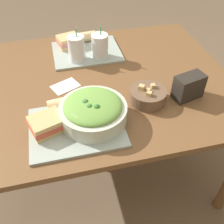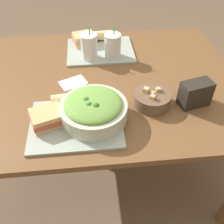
% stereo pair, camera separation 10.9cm
% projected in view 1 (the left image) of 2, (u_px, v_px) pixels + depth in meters
% --- Properties ---
extents(ground_plane, '(12.00, 12.00, 0.00)m').
position_uv_depth(ground_plane, '(100.00, 163.00, 1.84)').
color(ground_plane, brown).
extents(dining_table, '(1.40, 1.07, 0.72)m').
position_uv_depth(dining_table, '(97.00, 93.00, 1.41)').
color(dining_table, brown).
rests_on(dining_table, ground_plane).
extents(tray_near, '(0.39, 0.31, 0.01)m').
position_uv_depth(tray_near, '(77.00, 127.00, 1.10)').
color(tray_near, '#99A89E').
rests_on(tray_near, dining_table).
extents(tray_far, '(0.39, 0.31, 0.01)m').
position_uv_depth(tray_far, '(87.00, 52.00, 1.55)').
color(tray_far, '#99A89E').
rests_on(tray_far, dining_table).
extents(salad_bowl, '(0.29, 0.29, 0.11)m').
position_uv_depth(salad_bowl, '(93.00, 110.00, 1.09)').
color(salad_bowl, beige).
rests_on(salad_bowl, tray_near).
extents(soup_bowl, '(0.17, 0.17, 0.08)m').
position_uv_depth(soup_bowl, '(148.00, 95.00, 1.21)').
color(soup_bowl, brown).
rests_on(soup_bowl, dining_table).
extents(sandwich_near, '(0.16, 0.15, 0.06)m').
position_uv_depth(sandwich_near, '(47.00, 124.00, 1.06)').
color(sandwich_near, tan).
rests_on(sandwich_near, tray_near).
extents(baguette_near, '(0.14, 0.07, 0.06)m').
position_uv_depth(baguette_near, '(64.00, 104.00, 1.16)').
color(baguette_near, '#DBBC84').
rests_on(baguette_near, tray_near).
extents(sandwich_far, '(0.15, 0.13, 0.06)m').
position_uv_depth(sandwich_far, '(69.00, 41.00, 1.57)').
color(sandwich_far, tan).
rests_on(sandwich_far, tray_far).
extents(baguette_far, '(0.11, 0.07, 0.06)m').
position_uv_depth(baguette_far, '(88.00, 36.00, 1.62)').
color(baguette_far, '#DBBC84').
rests_on(baguette_far, tray_far).
extents(drink_cup_dark, '(0.09, 0.09, 0.19)m').
position_uv_depth(drink_cup_dark, '(76.00, 49.00, 1.43)').
color(drink_cup_dark, silver).
rests_on(drink_cup_dark, tray_far).
extents(drink_cup_red, '(0.09, 0.09, 0.18)m').
position_uv_depth(drink_cup_red, '(100.00, 47.00, 1.46)').
color(drink_cup_red, silver).
rests_on(drink_cup_red, tray_far).
extents(chip_bag, '(0.15, 0.11, 0.12)m').
position_uv_depth(chip_bag, '(189.00, 87.00, 1.22)').
color(chip_bag, '#28231E').
rests_on(chip_bag, dining_table).
extents(napkin_folded, '(0.16, 0.14, 0.00)m').
position_uv_depth(napkin_folded, '(65.00, 86.00, 1.31)').
color(napkin_folded, white).
rests_on(napkin_folded, dining_table).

